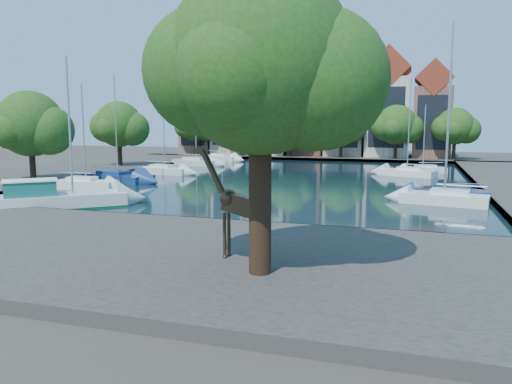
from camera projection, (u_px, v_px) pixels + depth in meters
ground at (182, 225)px, 28.76m from camera, size 160.00×160.00×0.00m
water_basin at (285, 179)px, 51.40m from camera, size 38.00×50.00×0.08m
near_quay at (112, 250)px, 22.11m from camera, size 50.00×14.00×0.50m
far_quay at (333, 156)px, 81.58m from camera, size 60.00×16.00×0.50m
left_quay at (79, 170)px, 58.85m from camera, size 14.00×52.00×0.50m
plane_tree at (263, 69)px, 16.90m from camera, size 8.32×6.40×10.62m
townhouse_west_end at (203, 113)px, 87.45m from camera, size 5.44×9.18×14.93m
townhouse_west_mid at (235, 108)px, 85.53m from camera, size 5.94×9.18×16.79m
townhouse_west_inner at (272, 113)px, 83.71m from camera, size 6.43×9.18×15.15m
townhouse_center at (310, 106)px, 81.63m from camera, size 5.44×9.18×16.93m
townhouse_east_inner at (346, 110)px, 79.92m from camera, size 5.94×9.18×15.79m
townhouse_east_mid at (388, 107)px, 77.93m from camera, size 6.43×9.18×16.65m
townhouse_east_end at (432, 114)px, 76.12m from camera, size 5.44×9.18×14.43m
far_tree_far_west at (196, 126)px, 82.24m from camera, size 7.28×5.60×7.68m
far_tree_west at (242, 127)px, 79.86m from camera, size 6.76×5.20×7.36m
far_tree_mid_west at (290, 125)px, 77.44m from camera, size 7.80×6.00×8.00m
far_tree_mid_east at (342, 127)px, 75.07m from camera, size 7.02×5.40×7.52m
far_tree_east at (397, 126)px, 72.66m from camera, size 7.54×5.80×7.84m
far_tree_far_east at (456, 127)px, 70.30m from camera, size 6.76×5.20×7.36m
side_tree_left_near at (31, 126)px, 45.55m from camera, size 7.80×6.00×8.20m
side_tree_left_far at (120, 126)px, 60.97m from camera, size 7.28×5.60×7.88m
giraffe_statue at (238, 205)px, 19.59m from camera, size 3.08×0.67×4.40m
motorsailer at (52, 197)px, 33.47m from camera, size 8.41×7.92×10.11m
sailboat_left_a at (86, 182)px, 43.25m from camera, size 5.51×2.31×9.00m
sailboat_left_b at (118, 176)px, 48.86m from camera, size 7.92×4.45×10.26m
sailboat_left_c at (165, 169)px, 55.64m from camera, size 6.02×2.73×11.92m
sailboat_left_d at (196, 161)px, 66.37m from camera, size 6.63×3.12×11.46m
sailboat_left_e at (222, 157)px, 74.61m from camera, size 6.37×4.19×9.85m
sailboat_right_a at (444, 196)px, 35.24m from camera, size 6.12×3.08×12.51m
sailboat_right_b at (445, 192)px, 37.90m from camera, size 6.30×3.29×10.25m
sailboat_right_c at (407, 171)px, 53.51m from camera, size 6.30×4.15×10.23m
sailboat_right_d at (423, 169)px, 56.90m from camera, size 5.38×3.30×7.70m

